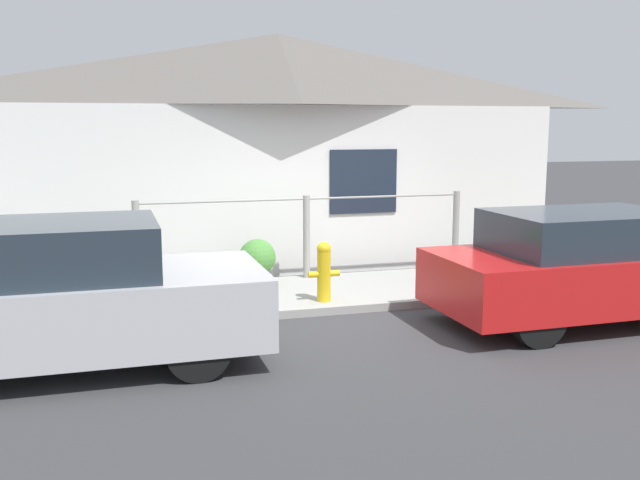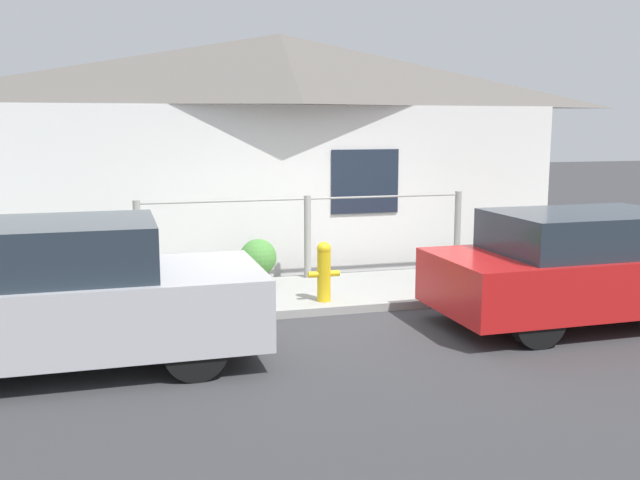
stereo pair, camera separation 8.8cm
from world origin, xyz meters
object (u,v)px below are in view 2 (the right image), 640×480
car_left (55,296)px  potted_plant_corner (500,251)px  potted_plant_near_hydrant (258,259)px  car_right (591,267)px  fire_hydrant (324,270)px  potted_plant_by_fence (120,274)px

car_left → potted_plant_corner: 6.48m
potted_plant_near_hydrant → potted_plant_corner: bearing=-7.1°
car_right → fire_hydrant: bearing=152.8°
fire_hydrant → car_right: bearing=-26.4°
car_left → potted_plant_corner: size_ratio=5.76×
car_right → fire_hydrant: (-2.88, 1.43, -0.16)m
car_left → fire_hydrant: (3.09, 1.43, -0.21)m
fire_hydrant → potted_plant_near_hydrant: size_ratio=1.23×
potted_plant_near_hydrant → potted_plant_corner: potted_plant_corner is taller
car_right → potted_plant_corner: bearing=86.8°
fire_hydrant → potted_plant_by_fence: (-2.49, 1.11, -0.13)m
car_left → fire_hydrant: bearing=24.4°
car_left → potted_plant_by_fence: size_ratio=7.87×
car_right → car_left: bearing=179.2°
fire_hydrant → potted_plant_corner: 3.09m
potted_plant_by_fence → potted_plant_corner: potted_plant_corner is taller
potted_plant_near_hydrant → potted_plant_by_fence: bearing=-174.4°
fire_hydrant → potted_plant_near_hydrant: (-0.60, 1.30, -0.07)m
fire_hydrant → potted_plant_corner: (2.98, 0.85, -0.04)m
car_left → potted_plant_corner: bearing=20.2°
car_left → car_right: (5.97, -0.00, -0.04)m
car_left → potted_plant_corner: (6.06, 2.28, -0.24)m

